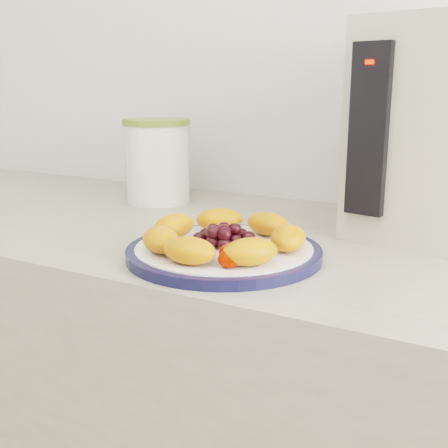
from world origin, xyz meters
The scene contains 9 objects.
wall_back centered at (0.00, 1.51, 1.30)m, with size 3.50×0.02×2.60m, color silver.
plate_rim centered at (-0.02, 1.05, 0.91)m, with size 0.28×0.28×0.01m, color #12153A.
plate_face centered at (-0.02, 1.05, 0.91)m, with size 0.25×0.25×0.02m, color white.
canister centered at (-0.34, 1.33, 0.98)m, with size 0.13×0.13×0.16m, color #516822.
canister_lid centered at (-0.34, 1.33, 1.07)m, with size 0.14×0.14×0.01m, color olive.
appliance_body centered at (0.21, 1.35, 1.07)m, with size 0.20×0.27×0.34m, color beige.
appliance_panel centered at (0.13, 1.22, 1.08)m, with size 0.06×0.02×0.25m, color black.
appliance_led centered at (0.13, 1.21, 1.17)m, with size 0.01×0.01×0.01m, color #FF0C05.
fruit_plate centered at (-0.02, 1.05, 0.93)m, with size 0.24×0.24×0.04m.
Camera 1 is at (0.35, 0.38, 1.14)m, focal length 45.00 mm.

